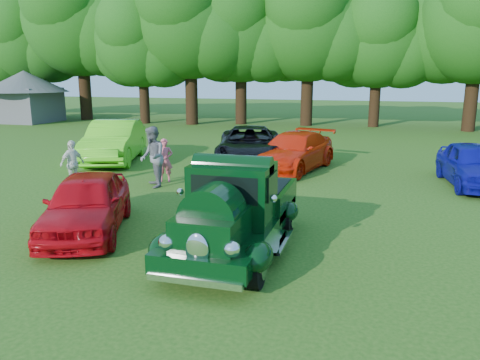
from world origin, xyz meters
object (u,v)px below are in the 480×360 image
(spectator_white, at_px, (72,164))
(spectator_grey, at_px, (152,157))
(hero_pickup, at_px, (236,213))
(back_car_blue, at_px, (474,165))
(back_car_lime, at_px, (114,141))
(back_car_orange, at_px, (293,152))
(spectator_pink, at_px, (165,160))
(gazebo, at_px, (25,91))
(back_car_black, at_px, (250,146))
(red_convertible, at_px, (87,203))

(spectator_white, bearing_deg, spectator_grey, -57.28)
(spectator_white, bearing_deg, hero_pickup, -103.55)
(spectator_white, bearing_deg, back_car_blue, -56.44)
(back_car_lime, distance_m, spectator_white, 4.56)
(back_car_lime, xyz_separation_m, back_car_blue, (13.59, -0.68, -0.14))
(hero_pickup, bearing_deg, back_car_lime, 133.05)
(back_car_blue, distance_m, spectator_white, 13.04)
(back_car_orange, height_order, spectator_grey, spectator_grey)
(back_car_lime, height_order, spectator_pink, back_car_lime)
(gazebo, bearing_deg, back_car_black, -30.31)
(red_convertible, bearing_deg, back_car_orange, 46.74)
(red_convertible, distance_m, spectator_pink, 5.38)
(spectator_grey, height_order, spectator_white, spectator_grey)
(back_car_orange, relative_size, spectator_pink, 3.32)
(back_car_black, height_order, back_car_blue, back_car_black)
(red_convertible, bearing_deg, gazebo, 110.45)
(back_car_lime, bearing_deg, spectator_white, -94.27)
(red_convertible, height_order, back_car_orange, back_car_orange)
(hero_pickup, height_order, back_car_black, hero_pickup)
(spectator_white, bearing_deg, back_car_black, -23.34)
(spectator_grey, relative_size, gazebo, 0.31)
(back_car_black, relative_size, spectator_grey, 2.80)
(back_car_black, bearing_deg, hero_pickup, -90.99)
(back_car_orange, distance_m, back_car_blue, 6.18)
(back_car_blue, xyz_separation_m, spectator_white, (-12.49, -3.74, 0.05))
(hero_pickup, distance_m, spectator_grey, 6.25)
(spectator_grey, bearing_deg, back_car_blue, 73.31)
(red_convertible, bearing_deg, spectator_pink, 73.73)
(back_car_black, bearing_deg, spectator_grey, -127.71)
(red_convertible, distance_m, spectator_white, 4.89)
(back_car_orange, distance_m, spectator_white, 7.95)
(hero_pickup, bearing_deg, gazebo, 137.14)
(back_car_orange, distance_m, spectator_pink, 5.00)
(hero_pickup, height_order, back_car_orange, hero_pickup)
(gazebo, bearing_deg, spectator_white, -46.81)
(back_car_lime, distance_m, back_car_orange, 7.50)
(back_car_black, distance_m, back_car_blue, 8.14)
(back_car_orange, xyz_separation_m, spectator_white, (-6.39, -4.73, 0.05))
(back_car_orange, bearing_deg, back_car_black, 176.27)
(back_car_blue, relative_size, spectator_grey, 2.13)
(spectator_pink, height_order, spectator_grey, spectator_grey)
(back_car_blue, xyz_separation_m, spectator_pink, (-9.95, -2.19, 0.02))
(red_convertible, bearing_deg, spectator_white, 106.98)
(red_convertible, relative_size, back_car_orange, 0.83)
(back_car_lime, height_order, spectator_white, back_car_lime)
(back_car_orange, bearing_deg, back_car_lime, -163.71)
(gazebo, bearing_deg, hero_pickup, -42.86)
(back_car_lime, relative_size, back_car_black, 0.94)
(hero_pickup, bearing_deg, back_car_black, 103.26)
(spectator_grey, bearing_deg, back_car_black, 122.96)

